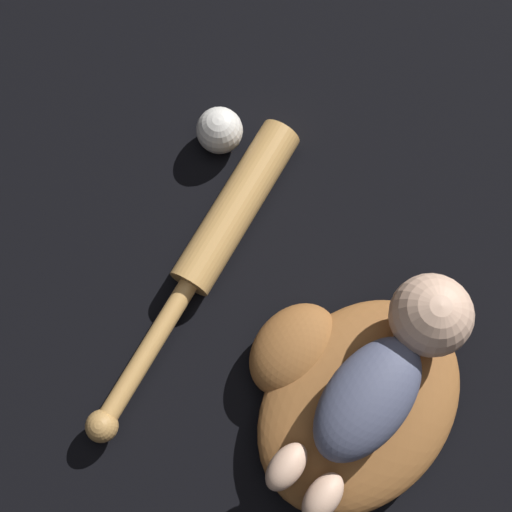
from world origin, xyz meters
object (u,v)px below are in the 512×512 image
Objects in this scene: baseball_glove at (348,395)px; baby_figure at (391,368)px; baseball at (220,131)px; baseball_bat at (217,238)px.

baseball_glove is 1.12× the size of baby_figure.
baseball_bat is at bearing -162.24° from baseball.
baby_figure is 0.32m from baseball_bat.
baseball_bat is 7.28× the size of baseball.
baby_figure is at bearing -113.50° from baseball_bat.
baby_figure is at bearing -130.71° from baseball.
baseball_bat is at bearing 66.50° from baby_figure.
baseball_glove is 0.29m from baseball_bat.
baseball_glove is 0.44m from baseball.
baby_figure reaches higher than baseball_bat.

